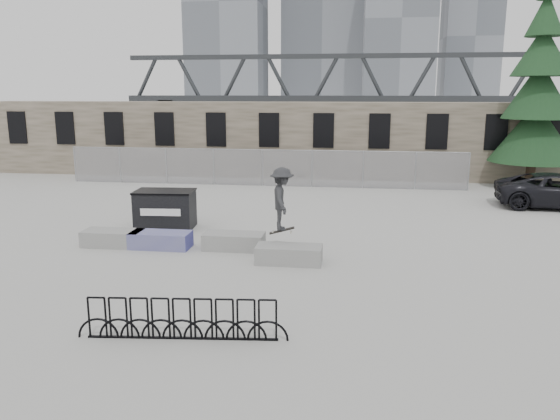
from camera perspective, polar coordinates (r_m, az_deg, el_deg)
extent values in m
plane|color=#A9A8A4|center=(18.41, -8.45, -4.00)|extent=(120.00, 120.00, 0.00)
cube|color=brown|center=(33.70, -0.80, 7.40)|extent=(36.00, 2.50, 4.50)
cube|color=black|center=(38.31, -25.75, 7.76)|extent=(1.20, 0.12, 2.00)
cube|color=black|center=(36.65, -21.53, 7.97)|extent=(1.20, 0.12, 2.00)
cube|color=black|center=(35.20, -16.94, 8.15)|extent=(1.20, 0.12, 2.00)
cube|color=black|center=(33.99, -11.98, 8.28)|extent=(1.20, 0.12, 2.00)
cube|color=black|center=(33.05, -6.69, 8.35)|extent=(1.20, 0.12, 2.00)
cube|color=black|center=(32.39, -1.15, 8.35)|extent=(1.20, 0.12, 2.00)
cube|color=black|center=(32.05, 4.57, 8.28)|extent=(1.20, 0.12, 2.00)
cube|color=black|center=(32.02, 10.35, 8.11)|extent=(1.20, 0.12, 2.00)
cube|color=black|center=(32.31, 16.08, 7.87)|extent=(1.20, 0.12, 2.00)
cube|color=black|center=(32.91, 21.65, 7.56)|extent=(1.20, 0.12, 2.00)
cube|color=black|center=(33.81, 26.96, 7.20)|extent=(1.20, 0.12, 2.00)
cylinder|color=gray|center=(33.79, -20.65, 4.50)|extent=(0.06, 0.06, 2.00)
cylinder|color=gray|center=(32.57, -16.37, 4.52)|extent=(0.06, 0.06, 2.00)
cylinder|color=gray|center=(31.55, -11.80, 4.52)|extent=(0.06, 0.06, 2.00)
cylinder|color=gray|center=(30.74, -6.95, 4.49)|extent=(0.06, 0.06, 2.00)
cylinder|color=gray|center=(30.15, -1.87, 4.43)|extent=(0.06, 0.06, 2.00)
cylinder|color=gray|center=(29.82, 3.36, 4.32)|extent=(0.06, 0.06, 2.00)
cylinder|color=gray|center=(29.73, 8.66, 4.18)|extent=(0.06, 0.06, 2.00)
cylinder|color=gray|center=(29.89, 13.95, 4.00)|extent=(0.06, 0.06, 2.00)
cylinder|color=gray|center=(30.31, 19.14, 3.80)|extent=(0.06, 0.06, 2.00)
cube|color=#99999E|center=(30.15, -1.87, 4.43)|extent=(22.00, 0.02, 2.00)
cylinder|color=gray|center=(30.03, -1.89, 6.32)|extent=(22.00, 0.04, 0.04)
cube|color=gray|center=(19.29, -17.04, -2.82)|extent=(2.00, 0.90, 0.54)
cube|color=#2D471E|center=(19.24, -17.08, -2.22)|extent=(1.76, 0.66, 0.10)
cube|color=navy|center=(18.66, -12.36, -3.07)|extent=(2.00, 0.90, 0.54)
cube|color=#2D471E|center=(18.60, -12.39, -2.45)|extent=(1.76, 0.66, 0.10)
cube|color=gray|center=(18.14, -4.84, -3.26)|extent=(2.00, 0.90, 0.54)
cube|color=#2D471E|center=(18.09, -4.85, -2.63)|extent=(1.76, 0.66, 0.10)
cube|color=gray|center=(16.65, 0.94, -4.65)|extent=(2.00, 0.90, 0.54)
cube|color=#2D471E|center=(16.59, 0.95, -3.96)|extent=(1.76, 0.66, 0.10)
cube|color=black|center=(21.24, -11.90, 0.01)|extent=(2.24, 1.45, 1.40)
cube|color=black|center=(21.10, -11.99, 1.93)|extent=(2.30, 1.51, 0.06)
cube|color=white|center=(20.60, -12.40, -0.24)|extent=(1.51, 0.13, 0.27)
cube|color=black|center=(12.01, -10.13, -13.03)|extent=(4.04, 0.46, 0.04)
torus|color=black|center=(12.34, -18.54, -10.62)|extent=(0.89, 0.14, 0.89)
torus|color=black|center=(12.19, -16.53, -10.77)|extent=(0.89, 0.14, 0.89)
torus|color=black|center=(12.05, -14.47, -10.91)|extent=(0.89, 0.14, 0.89)
torus|color=black|center=(11.94, -12.36, -11.03)|extent=(0.89, 0.14, 0.89)
torus|color=black|center=(11.84, -10.21, -11.15)|extent=(0.89, 0.14, 0.89)
torus|color=black|center=(11.75, -8.02, -11.25)|extent=(0.89, 0.14, 0.89)
torus|color=black|center=(11.68, -5.80, -11.33)|extent=(0.89, 0.14, 0.89)
torus|color=black|center=(11.63, -3.56, -11.40)|extent=(0.89, 0.14, 0.89)
torus|color=black|center=(11.60, -1.30, -11.45)|extent=(0.89, 0.14, 0.89)
cylinder|color=#38281E|center=(32.64, 24.75, 4.16)|extent=(0.50, 0.50, 2.28)
cone|color=black|center=(32.46, 25.05, 7.40)|extent=(4.59, 4.59, 3.20)
cone|color=black|center=(32.40, 25.41, 11.27)|extent=(3.59, 3.59, 3.00)
cone|color=black|center=(32.46, 25.74, 14.79)|extent=(3.01, 3.01, 2.60)
cone|color=black|center=(32.63, 26.05, 17.93)|extent=(1.92, 1.92, 2.20)
cube|color=slate|center=(110.98, -5.60, 20.45)|extent=(14.00, 12.00, 42.00)
cube|color=slate|center=(102.86, 12.36, 18.65)|extent=(12.00, 12.00, 34.00)
cube|color=slate|center=(114.31, 19.24, 16.59)|extent=(10.00, 10.00, 30.00)
cube|color=#2D3033|center=(72.12, 12.04, 11.13)|extent=(70.00, 3.00, 1.20)
cube|color=#2D3033|center=(72.24, 12.24, 15.49)|extent=(70.00, 0.60, 0.60)
cube|color=gray|center=(76.25, -11.48, 9.70)|extent=(2.00, 3.00, 4.00)
imported|color=#2B2C2E|center=(16.83, 0.21, 1.18)|extent=(0.96, 1.38, 1.96)
cube|color=black|center=(17.05, 0.20, -2.16)|extent=(0.80, 0.31, 0.22)
cylinder|color=beige|center=(17.04, -0.76, -2.35)|extent=(0.06, 0.03, 0.06)
cylinder|color=beige|center=(17.17, -0.69, -2.23)|extent=(0.06, 0.03, 0.06)
cylinder|color=beige|center=(16.96, 1.11, -2.41)|extent=(0.06, 0.03, 0.06)
cylinder|color=beige|center=(17.10, 1.17, -2.29)|extent=(0.06, 0.03, 0.06)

